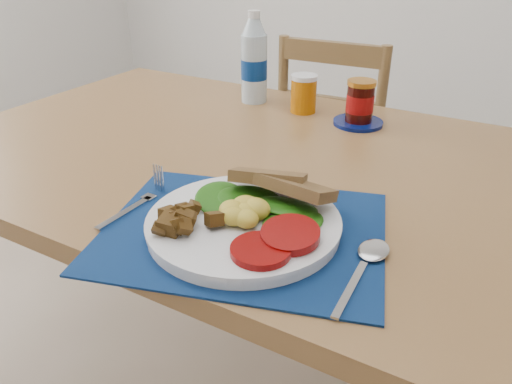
% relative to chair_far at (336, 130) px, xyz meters
% --- Properties ---
extents(table, '(1.40, 0.90, 0.75)m').
position_rel_chair_far_xyz_m(table, '(0.06, -0.74, 0.12)').
color(table, brown).
rests_on(table, ground).
extents(chair_far, '(0.41, 0.40, 1.06)m').
position_rel_chair_far_xyz_m(chair_far, '(0.00, 0.00, 0.00)').
color(chair_far, brown).
rests_on(chair_far, ground).
extents(placemat, '(0.52, 0.46, 0.00)m').
position_rel_chair_far_xyz_m(placemat, '(0.23, -1.02, 0.21)').
color(placemat, black).
rests_on(placemat, table).
extents(breakfast_plate, '(0.31, 0.31, 0.07)m').
position_rel_chair_far_xyz_m(breakfast_plate, '(0.22, -1.02, 0.23)').
color(breakfast_plate, silver).
rests_on(breakfast_plate, placemat).
extents(fork, '(0.02, 0.18, 0.00)m').
position_rel_chair_far_xyz_m(fork, '(0.03, -1.04, 0.21)').
color(fork, '#B2B5BA').
rests_on(fork, placemat).
extents(spoon, '(0.05, 0.19, 0.01)m').
position_rel_chair_far_xyz_m(spoon, '(0.43, -1.01, 0.21)').
color(spoon, '#B2B5BA').
rests_on(spoon, placemat).
extents(water_bottle, '(0.07, 0.07, 0.24)m').
position_rel_chair_far_xyz_m(water_bottle, '(-0.10, -0.42, 0.31)').
color(water_bottle, '#ADBFCC').
rests_on(water_bottle, table).
extents(juice_glass, '(0.07, 0.07, 0.09)m').
position_rel_chair_far_xyz_m(juice_glass, '(0.06, -0.43, 0.25)').
color(juice_glass, '#B75F04').
rests_on(juice_glass, table).
extents(jam_on_saucer, '(0.12, 0.12, 0.11)m').
position_rel_chair_far_xyz_m(jam_on_saucer, '(0.22, -0.45, 0.25)').
color(jam_on_saucer, '#04104C').
rests_on(jam_on_saucer, table).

